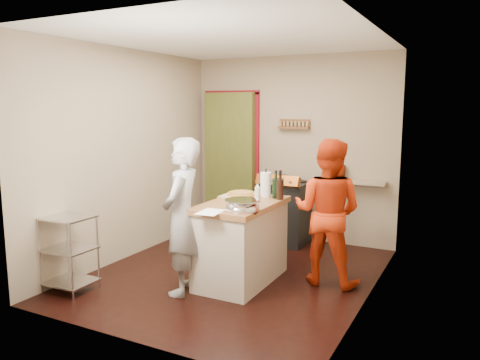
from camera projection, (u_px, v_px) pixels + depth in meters
name	position (u px, v px, depth m)	size (l,w,h in m)	color
floor	(234.00, 274.00, 5.34)	(3.50, 3.50, 0.00)	black
back_wall	(252.00, 158.00, 7.02)	(3.00, 0.44, 2.60)	gray
left_wall	(127.00, 155.00, 5.82)	(0.04, 3.50, 2.60)	gray
right_wall	(372.00, 169.00, 4.46)	(0.04, 3.50, 2.60)	gray
ceiling	(233.00, 38.00, 4.94)	(3.00, 3.50, 0.02)	white
stove	(285.00, 212.00, 6.50)	(0.60, 0.63, 1.00)	black
wire_shelving	(69.00, 250.00, 4.80)	(0.48, 0.40, 0.80)	silver
island	(242.00, 240.00, 5.06)	(0.71, 1.30, 1.19)	#C1B4A4
person_stripe	(182.00, 217.00, 4.71)	(0.58, 0.38, 1.59)	#A7A7AC
person_red	(327.00, 212.00, 4.98)	(0.76, 0.59, 1.56)	red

